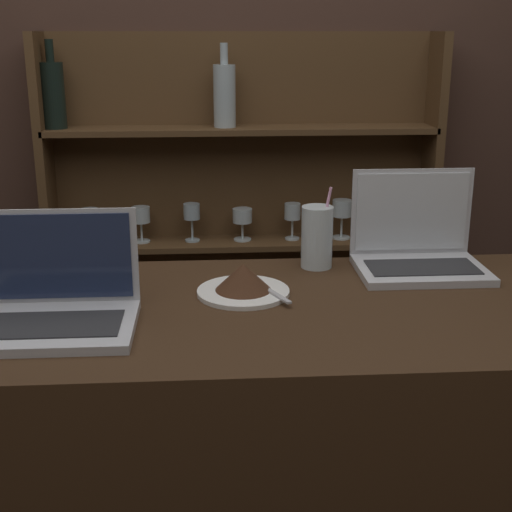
% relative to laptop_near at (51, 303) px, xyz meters
% --- Properties ---
extents(back_wall, '(7.00, 0.06, 2.70)m').
position_rel_laptop_near_xyz_m(back_wall, '(0.31, 1.28, 0.23)').
color(back_wall, '#4C3328').
rests_on(back_wall, ground_plane).
extents(back_shelf, '(1.39, 0.18, 1.63)m').
position_rel_laptop_near_xyz_m(back_shelf, '(0.42, 1.20, -0.27)').
color(back_shelf, brown).
rests_on(back_shelf, ground_plane).
extents(laptop_near, '(0.33, 0.23, 0.21)m').
position_rel_laptop_near_xyz_m(laptop_near, '(0.00, 0.00, 0.00)').
color(laptop_near, silver).
rests_on(laptop_near, bar_counter).
extents(laptop_far, '(0.30, 0.22, 0.23)m').
position_rel_laptop_near_xyz_m(laptop_far, '(0.81, 0.29, 0.01)').
color(laptop_far, silver).
rests_on(laptop_far, bar_counter).
extents(cake_plate, '(0.20, 0.20, 0.07)m').
position_rel_laptop_near_xyz_m(cake_plate, '(0.38, 0.14, -0.02)').
color(cake_plate, white).
rests_on(cake_plate, bar_counter).
extents(water_glass, '(0.08, 0.08, 0.20)m').
position_rel_laptop_near_xyz_m(water_glass, '(0.57, 0.32, 0.03)').
color(water_glass, silver).
rests_on(water_glass, bar_counter).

